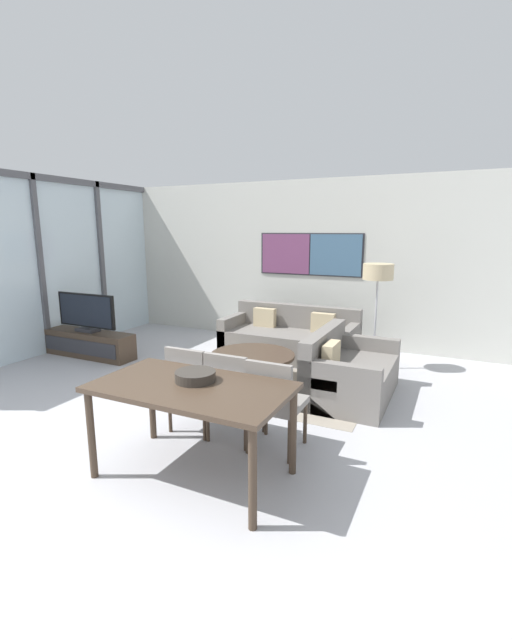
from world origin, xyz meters
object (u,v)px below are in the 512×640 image
(dining_table, at_px, (192,395))
(fruit_bowl, at_px, (195,375))
(sofa_side, at_px, (346,374))
(dining_chair_left, at_px, (193,383))
(sofa_main, at_px, (290,340))
(floor_lamp, at_px, (378,278))
(tv_console, at_px, (89,344))
(dining_chair_right, at_px, (274,399))
(coffee_table, at_px, (253,361))
(dining_chair_centre, at_px, (232,390))
(television, at_px, (86,313))

(dining_table, distance_m, fruit_bowl, 0.16)
(sofa_side, height_order, dining_chair_left, dining_chair_left)
(sofa_main, height_order, floor_lamp, floor_lamp)
(tv_console, distance_m, sofa_main, 3.18)
(tv_console, xyz_separation_m, sofa_main, (2.88, 1.36, 0.07))
(sofa_main, xyz_separation_m, dining_chair_left, (0.06, -2.80, 0.23))
(tv_console, bearing_deg, sofa_side, 1.67)
(tv_console, height_order, dining_chair_left, dining_chair_left)
(dining_table, xyz_separation_m, floor_lamp, (0.79, 3.43, 0.62))
(floor_lamp, bearing_deg, fruit_bowl, -103.69)
(fruit_bowl, bearing_deg, dining_chair_right, 49.36)
(dining_chair_right, relative_size, floor_lamp, 0.58)
(sofa_main, height_order, coffee_table, sofa_main)
(dining_chair_left, xyz_separation_m, dining_chair_right, (0.88, -0.04, 0.00))
(sofa_main, distance_m, coffee_table, 1.36)
(dining_chair_centre, bearing_deg, sofa_main, 100.07)
(television, relative_size, fruit_bowl, 3.45)
(tv_console, distance_m, floor_lamp, 4.51)
(sofa_main, relative_size, dining_chair_right, 2.36)
(television, height_order, fruit_bowl, television)
(floor_lamp, bearing_deg, dining_chair_left, -114.02)
(coffee_table, bearing_deg, dining_chair_left, -87.62)
(fruit_bowl, bearing_deg, dining_chair_centre, 87.93)
(sofa_main, xyz_separation_m, fruit_bowl, (0.48, -3.38, 0.55))
(television, relative_size, sofa_side, 0.79)
(sofa_main, bearing_deg, dining_chair_left, -88.77)
(dining_chair_centre, bearing_deg, floor_lamp, 74.02)
(tv_console, distance_m, fruit_bowl, 3.96)
(television, relative_size, floor_lamp, 0.75)
(sofa_side, height_order, dining_chair_centre, dining_chair_centre)
(sofa_side, xyz_separation_m, coffee_table, (-1.19, -0.12, 0.04))
(tv_console, distance_m, sofa_side, 4.07)
(dining_chair_left, bearing_deg, floor_lamp, 65.98)
(dining_chair_right, bearing_deg, sofa_side, 81.05)
(dining_chair_centre, distance_m, floor_lamp, 2.99)
(dining_chair_centre, relative_size, floor_lamp, 0.58)
(coffee_table, height_order, floor_lamp, floor_lamp)
(dining_table, relative_size, fruit_bowl, 4.75)
(floor_lamp, bearing_deg, tv_console, -162.38)
(dining_table, bearing_deg, coffee_table, 103.30)
(tv_console, relative_size, fruit_bowl, 4.90)
(dining_chair_centre, xyz_separation_m, fruit_bowl, (-0.02, -0.57, 0.32))
(sofa_main, distance_m, fruit_bowl, 3.45)
(tv_console, distance_m, television, 0.50)
(floor_lamp, bearing_deg, dining_chair_right, -97.21)
(dining_chair_right, bearing_deg, dining_chair_left, 177.19)
(sofa_main, xyz_separation_m, floor_lamp, (1.29, -0.04, 1.04))
(dining_chair_right, bearing_deg, dining_table, -125.11)
(floor_lamp, bearing_deg, dining_table, -103.02)
(dining_table, distance_m, dining_chair_left, 0.82)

